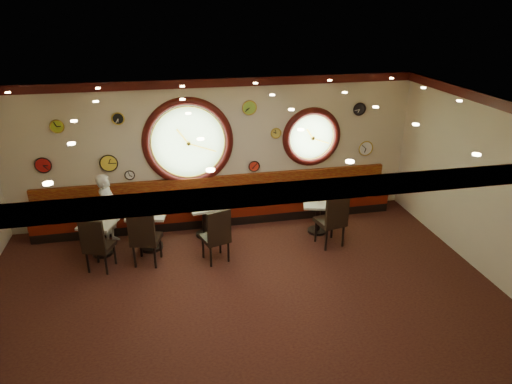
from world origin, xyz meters
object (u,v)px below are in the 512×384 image
object	(u,v)px
table_d	(318,213)
condiment_d_pepper	(319,200)
condiment_c_pepper	(207,202)
condiment_b_salt	(143,207)
condiment_b_pepper	(149,209)
condiment_a_bottle	(103,215)
chair_a	(96,241)
condiment_d_bottle	(321,198)
table_a	(100,234)
chair_b	(144,233)
condiment_c_salt	(201,201)
condiment_c_bottle	(207,200)
condiment_a_pepper	(101,220)
waiter	(109,209)
condiment_d_salt	(314,198)
condiment_b_bottle	(156,206)
chair_d	(334,215)
chair_c	(217,233)
table_b	(149,225)
table_c	(205,216)
condiment_a_salt	(94,219)

from	to	relation	value
table_d	condiment_d_pepper	bearing A→B (deg)	50.24
condiment_c_pepper	condiment_b_salt	bearing A→B (deg)	-170.08
condiment_b_pepper	condiment_a_bottle	bearing A→B (deg)	174.30
chair_a	condiment_d_bottle	distance (m)	4.63
table_a	chair_b	world-z (taller)	chair_b
table_a	condiment_a_bottle	size ratio (longest dim) A/B	4.52
condiment_c_salt	condiment_d_pepper	world-z (taller)	condiment_c_salt
condiment_c_salt	condiment_c_bottle	distance (m)	0.13
table_a	condiment_a_bottle	bearing A→B (deg)	51.71
condiment_a_pepper	waiter	world-z (taller)	waiter
condiment_c_pepper	condiment_a_bottle	bearing A→B (deg)	-172.88
condiment_d_bottle	table_d	bearing A→B (deg)	-140.10
chair_a	condiment_d_salt	bearing A→B (deg)	30.75
condiment_a_pepper	condiment_d_bottle	xyz separation A→B (m)	(4.51, 0.09, 0.02)
table_d	chair_b	xyz separation A→B (m)	(-3.64, -0.62, 0.23)
condiment_b_bottle	chair_d	bearing A→B (deg)	-11.67
table_a	condiment_c_salt	bearing A→B (deg)	12.38
chair_c	condiment_d_bottle	size ratio (longest dim) A/B	4.78
condiment_b_bottle	condiment_a_pepper	bearing A→B (deg)	-174.90
table_b	table_c	bearing A→B (deg)	15.15
chair_d	condiment_c_salt	size ratio (longest dim) A/B	6.96
table_a	table_b	xyz separation A→B (m)	(0.95, 0.04, 0.08)
condiment_b_salt	condiment_d_bottle	world-z (taller)	condiment_b_salt
condiment_d_salt	condiment_c_bottle	bearing A→B (deg)	172.75
condiment_a_bottle	condiment_d_pepper	bearing A→B (deg)	-0.94
table_b	condiment_d_bottle	world-z (taller)	condiment_d_bottle
condiment_a_pepper	condiment_a_salt	bearing A→B (deg)	159.38
table_d	condiment_d_salt	world-z (taller)	condiment_d_salt
condiment_a_salt	condiment_c_pepper	world-z (taller)	condiment_c_pepper
chair_d	condiment_d_bottle	bearing A→B (deg)	79.31
table_b	condiment_b_bottle	size ratio (longest dim) A/B	5.53
table_b	condiment_a_salt	distance (m)	1.06
table_c	condiment_b_pepper	bearing A→B (deg)	-163.22
condiment_b_pepper	condiment_d_bottle	xyz separation A→B (m)	(3.61, 0.05, -0.09)
chair_b	condiment_d_salt	size ratio (longest dim) A/B	7.86
condiment_a_salt	chair_c	bearing A→B (deg)	-19.30
table_b	condiment_d_salt	size ratio (longest dim) A/B	9.42
condiment_c_salt	condiment_c_bottle	bearing A→B (deg)	-23.99
condiment_d_pepper	condiment_c_bottle	world-z (taller)	condiment_c_bottle
table_d	chair_c	world-z (taller)	chair_c
condiment_d_salt	chair_c	bearing A→B (deg)	-158.29
table_b	condiment_c_salt	size ratio (longest dim) A/B	8.09
condiment_c_bottle	condiment_a_bottle	bearing A→B (deg)	-171.98
table_a	chair_d	bearing A→B (deg)	-8.03
condiment_b_salt	condiment_d_pepper	distance (m)	3.66
condiment_d_pepper	condiment_b_pepper	bearing A→B (deg)	-179.74
chair_d	condiment_a_bottle	size ratio (longest dim) A/B	4.17
chair_b	condiment_c_pepper	xyz separation A→B (m)	(1.28, 0.97, 0.08)
condiment_c_salt	condiment_d_salt	size ratio (longest dim) A/B	1.16
chair_b	condiment_a_pepper	distance (m)	1.00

